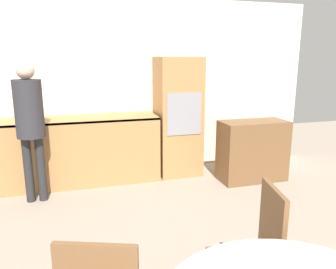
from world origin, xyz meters
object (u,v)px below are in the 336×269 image
(oven_unit, at_px, (178,117))
(person_standing, at_px, (30,117))
(chair_far_right, at_px, (257,250))
(sideboard, at_px, (252,151))

(oven_unit, bearing_deg, person_standing, -165.70)
(oven_unit, relative_size, chair_far_right, 1.85)
(sideboard, distance_m, person_standing, 3.00)
(sideboard, xyz_separation_m, chair_far_right, (-1.35, -2.36, 0.09))
(sideboard, bearing_deg, oven_unit, 147.69)
(chair_far_right, bearing_deg, oven_unit, -175.10)
(person_standing, bearing_deg, chair_far_right, -57.04)
(sideboard, relative_size, chair_far_right, 1.00)
(chair_far_right, height_order, person_standing, person_standing)
(oven_unit, relative_size, sideboard, 1.84)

